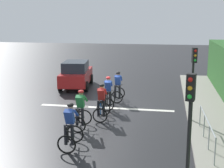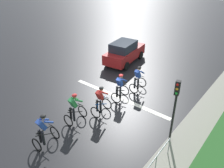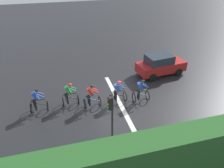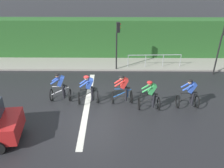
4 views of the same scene
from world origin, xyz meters
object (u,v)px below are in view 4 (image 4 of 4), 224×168
at_px(cyclist_lead, 189,94).
at_px(pedestrian_railing_kerbside, 155,58).
at_px(traffic_light_near_crossing, 117,40).
at_px(cyclist_fourth, 89,90).
at_px(cyclist_second, 150,96).
at_px(cyclist_mid, 123,90).
at_px(traffic_light_far_junction, 221,43).
at_px(cyclist_trailing, 60,88).

xyz_separation_m(cyclist_lead, pedestrian_railing_kerbside, (-4.79, -1.09, -0.00)).
bearing_deg(traffic_light_near_crossing, cyclist_fourth, -21.02).
bearing_deg(cyclist_second, cyclist_mid, -113.49).
bearing_deg(cyclist_mid, pedestrian_railing_kerbside, 152.01).
relative_size(cyclist_mid, traffic_light_far_junction, 0.50).
bearing_deg(traffic_light_far_junction, cyclist_lead, -36.22).
bearing_deg(cyclist_fourth, traffic_light_near_crossing, 158.98).
height_order(cyclist_mid, cyclist_trailing, same).
bearing_deg(cyclist_lead, pedestrian_railing_kerbside, -167.20).
bearing_deg(traffic_light_near_crossing, cyclist_trailing, -39.39).
bearing_deg(pedestrian_railing_kerbside, cyclist_fourth, -43.16).
xyz_separation_m(cyclist_mid, cyclist_fourth, (0.05, -1.82, 0.00)).
bearing_deg(cyclist_trailing, cyclist_second, 80.34).
xyz_separation_m(traffic_light_near_crossing, pedestrian_railing_kerbside, (-0.37, 2.59, -1.43)).
height_order(cyclist_lead, traffic_light_far_junction, traffic_light_far_junction).
bearing_deg(pedestrian_railing_kerbside, cyclist_lead, 12.80).
relative_size(cyclist_trailing, traffic_light_far_junction, 0.50).
xyz_separation_m(traffic_light_near_crossing, traffic_light_far_junction, (0.53, 6.52, 0.00)).
relative_size(cyclist_trailing, pedestrian_railing_kerbside, 0.45).
bearing_deg(cyclist_second, cyclist_lead, 95.14).
bearing_deg(pedestrian_railing_kerbside, cyclist_second, -10.83).
distance_m(cyclist_trailing, pedestrian_railing_kerbside, 7.06).
relative_size(cyclist_fourth, traffic_light_near_crossing, 0.50).
relative_size(cyclist_fourth, traffic_light_far_junction, 0.50).
height_order(cyclist_lead, cyclist_fourth, same).
relative_size(cyclist_mid, pedestrian_railing_kerbside, 0.45).
relative_size(cyclist_fourth, cyclist_trailing, 1.00).
distance_m(cyclist_fourth, traffic_light_near_crossing, 4.56).
distance_m(cyclist_second, pedestrian_railing_kerbside, 5.06).
xyz_separation_m(cyclist_mid, cyclist_trailing, (-0.21, -3.37, 0.00)).
height_order(cyclist_second, cyclist_trailing, same).
distance_m(cyclist_lead, cyclist_second, 2.05).
bearing_deg(traffic_light_near_crossing, cyclist_lead, 39.79).
relative_size(cyclist_second, pedestrian_railing_kerbside, 0.45).
distance_m(cyclist_fourth, pedestrian_railing_kerbside, 6.06).
xyz_separation_m(cyclist_mid, traffic_light_near_crossing, (-4.00, -0.26, 1.43)).
bearing_deg(cyclist_lead, cyclist_mid, -96.92).
bearing_deg(cyclist_mid, traffic_light_far_junction, 119.01).
bearing_deg(cyclist_trailing, pedestrian_railing_kerbside, 126.14).
bearing_deg(cyclist_lead, cyclist_second, -84.86).
xyz_separation_m(cyclist_fourth, pedestrian_railing_kerbside, (-4.42, 4.14, -0.00)).
relative_size(cyclist_lead, cyclist_mid, 1.00).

